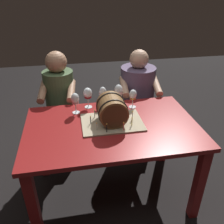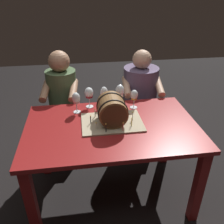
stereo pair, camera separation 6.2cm
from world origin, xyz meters
The scene contains 10 objects.
ground_plane centered at (0.00, 0.00, 0.00)m, with size 8.00×8.00×0.00m, color black.
dining_table centered at (0.00, 0.00, 0.63)m, with size 1.36×0.84×0.74m.
barrel_cake centered at (0.01, 0.04, 0.85)m, with size 0.48×0.34×0.24m.
wine_glass_amber centered at (0.24, 0.27, 0.86)m, with size 0.07×0.07×0.17m.
wine_glass_red centered at (-0.15, 0.34, 0.87)m, with size 0.08×0.08×0.19m.
wine_glass_white centered at (0.13, 0.36, 0.86)m, with size 0.08×0.08×0.19m.
wine_glass_rose centered at (-0.27, 0.26, 0.87)m, with size 0.07×0.07×0.18m.
wine_glass_empty centered at (-0.02, 0.34, 0.87)m, with size 0.07×0.07×0.19m.
person_seated_left centered at (-0.41, 0.73, 0.52)m, with size 0.37×0.47×1.16m.
person_seated_right centered at (0.41, 0.73, 0.54)m, with size 0.43×0.51×1.13m.
Camera 2 is at (-0.22, -1.55, 1.74)m, focal length 37.82 mm.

